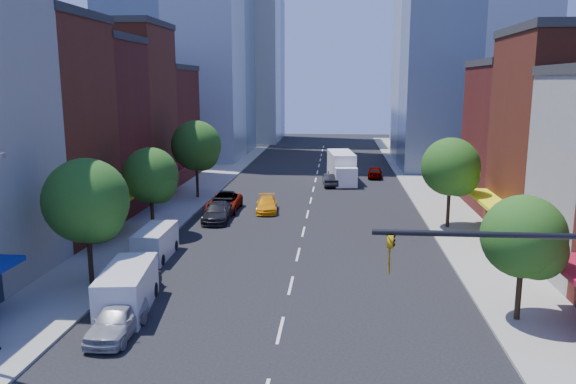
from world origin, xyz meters
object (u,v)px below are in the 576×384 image
object	(u,v)px
parked_car_second	(135,286)
cargo_van_near	(127,290)
parked_car_rear	(217,212)
taxi	(267,204)
cargo_van_far	(155,243)
parked_car_front	(117,319)
parked_car_third	(224,203)
box_truck	(342,168)
traffic_car_oncoming	(330,180)
traffic_car_far	(375,172)

from	to	relation	value
parked_car_second	cargo_van_near	world-z (taller)	cargo_van_near
parked_car_rear	taxi	world-z (taller)	parked_car_rear
cargo_van_far	parked_car_front	bearing A→B (deg)	-81.49
parked_car_front	taxi	distance (m)	26.17
cargo_van_near	cargo_van_far	xyz separation A→B (m)	(-1.44, 8.90, -0.14)
parked_car_rear	parked_car_second	bearing A→B (deg)	-95.47
parked_car_front	parked_car_third	bearing A→B (deg)	90.30
parked_car_rear	box_truck	bearing A→B (deg)	59.32
cargo_van_near	box_truck	size ratio (longest dim) A/B	0.63
parked_car_second	cargo_van_near	size ratio (longest dim) A/B	0.68
parked_car_rear	traffic_car_oncoming	distance (m)	19.65
parked_car_front	traffic_car_far	bearing A→B (deg)	71.95
taxi	traffic_car_oncoming	distance (m)	14.59
parked_car_second	box_truck	world-z (taller)	box_truck
parked_car_front	cargo_van_near	world-z (taller)	cargo_van_near
parked_car_front	parked_car_second	distance (m)	4.81
traffic_car_far	cargo_van_far	bearing A→B (deg)	67.81
cargo_van_near	taxi	size ratio (longest dim) A/B	1.24
cargo_van_far	traffic_car_far	distance (m)	37.63
parked_car_front	traffic_car_far	distance (m)	47.67
cargo_van_far	traffic_car_far	bearing A→B (deg)	62.36
taxi	traffic_car_far	world-z (taller)	traffic_car_far
parked_car_rear	traffic_car_oncoming	xyz separation A→B (m)	(9.31, 17.30, -0.04)
cargo_van_far	parked_car_third	bearing A→B (deg)	81.35
taxi	parked_car_third	bearing A→B (deg)	175.62
parked_car_front	box_truck	world-z (taller)	box_truck
cargo_van_near	traffic_car_oncoming	distance (m)	37.96
parked_car_third	box_truck	size ratio (longest dim) A/B	0.64
traffic_car_oncoming	parked_car_third	bearing A→B (deg)	50.02
parked_car_rear	traffic_car_oncoming	size ratio (longest dim) A/B	1.21
parked_car_third	parked_car_rear	xyz separation A→B (m)	(0.15, -3.71, -0.03)
parked_car_third	traffic_car_oncoming	distance (m)	16.56
box_truck	parked_car_second	bearing A→B (deg)	-114.01
parked_car_second	box_truck	distance (m)	39.04
traffic_car_oncoming	box_truck	xyz separation A→B (m)	(1.31, 2.64, 0.94)
parked_car_front	parked_car_third	distance (m)	25.80
parked_car_front	parked_car_second	size ratio (longest dim) A/B	1.17
parked_car_second	parked_car_third	world-z (taller)	parked_car_third
parked_car_second	traffic_car_far	bearing A→B (deg)	76.26
traffic_car_oncoming	box_truck	distance (m)	3.09
parked_car_rear	cargo_van_near	distance (m)	19.36
cargo_van_near	traffic_car_oncoming	size ratio (longest dim) A/B	1.29
traffic_car_oncoming	box_truck	world-z (taller)	box_truck
parked_car_rear	box_truck	xyz separation A→B (m)	(10.61, 19.95, 0.89)
taxi	traffic_car_far	size ratio (longest dim) A/B	1.09
parked_car_third	traffic_car_oncoming	bearing A→B (deg)	55.00
parked_car_front	parked_car_second	bearing A→B (deg)	100.18
parked_car_second	traffic_car_far	distance (m)	43.50
parked_car_front	cargo_van_far	distance (m)	11.80
parked_car_rear	taxi	size ratio (longest dim) A/B	1.15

